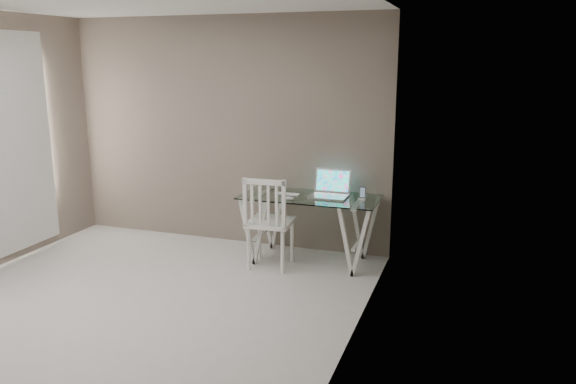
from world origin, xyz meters
name	(u,v)px	position (x,y,z in m)	size (l,w,h in m)	color
room	(102,120)	(-0.06, 0.02, 1.72)	(4.50, 4.52, 2.71)	#BBB8B3
desk	(310,228)	(1.17, 1.84, 0.38)	(1.50, 0.70, 0.75)	silver
chair	(268,219)	(0.82, 1.49, 0.56)	(0.49, 0.49, 1.01)	white
laptop	(330,190)	(1.38, 1.94, 0.81)	(0.40, 0.36, 0.28)	silver
keyboard	(287,194)	(0.91, 1.84, 0.75)	(0.28, 0.12, 0.01)	silver
mouse	(289,198)	(1.01, 1.63, 0.76)	(0.10, 0.06, 0.03)	silver
phone_dock	(362,196)	(1.74, 1.89, 0.78)	(0.07, 0.07, 0.14)	white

